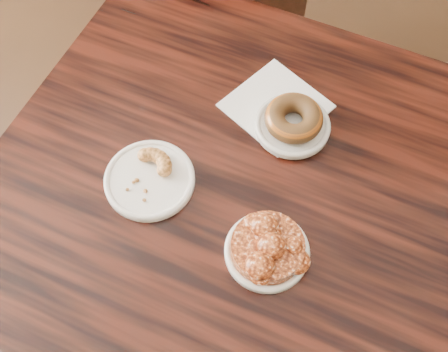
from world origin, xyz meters
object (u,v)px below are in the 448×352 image
(cafe_table, at_px, (232,259))
(cruller_fragment, at_px, (148,175))
(glazed_donut, at_px, (294,118))
(chair_far, at_px, (234,3))
(apple_fritter, at_px, (268,246))

(cafe_table, bearing_deg, cruller_fragment, -162.11)
(cruller_fragment, bearing_deg, cafe_table, 13.39)
(glazed_donut, bearing_deg, cafe_table, -110.41)
(glazed_donut, bearing_deg, cruller_fragment, -136.69)
(chair_far, distance_m, glazed_donut, 0.76)
(chair_far, xyz_separation_m, glazed_donut, (0.33, -0.59, 0.34))
(cafe_table, xyz_separation_m, cruller_fragment, (-0.16, -0.04, 0.40))
(glazed_donut, xyz_separation_m, cruller_fragment, (-0.22, -0.21, -0.01))
(chair_far, height_order, cruller_fragment, chair_far)
(cafe_table, height_order, chair_far, chair_far)
(chair_far, bearing_deg, cafe_table, 88.78)
(glazed_donut, distance_m, apple_fritter, 0.28)
(glazed_donut, bearing_deg, apple_fritter, -83.01)
(glazed_donut, height_order, cruller_fragment, glazed_donut)
(cafe_table, bearing_deg, apple_fritter, -41.49)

